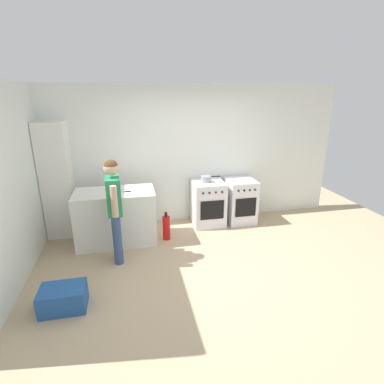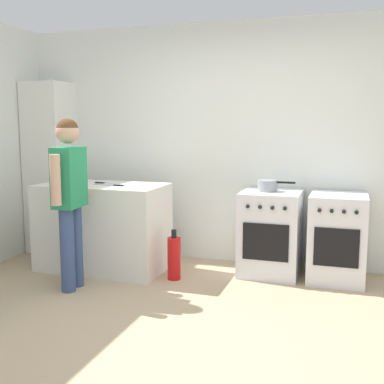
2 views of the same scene
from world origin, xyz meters
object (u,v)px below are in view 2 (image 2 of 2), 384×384
at_px(pot, 268,186).
at_px(fire_extinguisher, 174,258).
at_px(oven_left, 271,233).
at_px(oven_right, 337,237).
at_px(person, 69,190).
at_px(knife_chef, 107,183).
at_px(larder_cabinet, 50,168).
at_px(knife_bread, 109,185).

relative_size(pot, fire_extinguisher, 0.75).
relative_size(oven_left, pot, 2.27).
bearing_deg(oven_right, pot, 179.61).
xyz_separation_m(oven_right, person, (-2.32, -1.03, 0.50)).
relative_size(knife_chef, fire_extinguisher, 0.62).
relative_size(oven_left, knife_chef, 2.73).
distance_m(oven_right, fire_extinguisher, 1.61).
relative_size(oven_left, larder_cabinet, 0.42).
bearing_deg(pot, oven_left, -6.37).
bearing_deg(knife_bread, larder_cabinet, 153.22).
bearing_deg(knife_chef, oven_right, 7.53).
xyz_separation_m(pot, knife_bread, (-1.54, -0.44, -0.00)).
distance_m(pot, larder_cabinet, 2.61).
bearing_deg(person, pot, 32.31).
relative_size(oven_left, knife_bread, 2.42).
height_order(oven_left, pot, pot).
height_order(oven_left, knife_chef, knife_chef).
bearing_deg(oven_left, oven_right, -0.00).
distance_m(oven_right, knife_chef, 2.40).
bearing_deg(fire_extinguisher, oven_left, 28.78).
distance_m(oven_right, larder_cabinet, 3.35).
bearing_deg(larder_cabinet, oven_right, -1.77).
bearing_deg(oven_right, larder_cabinet, 178.23).
xyz_separation_m(knife_chef, knife_bread, (0.10, -0.13, -0.00)).
distance_m(pot, knife_chef, 1.67).
xyz_separation_m(oven_right, knife_bread, (-2.23, -0.44, 0.48)).
relative_size(knife_bread, larder_cabinet, 0.18).
distance_m(knife_chef, knife_bread, 0.16).
bearing_deg(person, knife_bread, 81.10).
distance_m(person, fire_extinguisher, 1.21).
distance_m(oven_left, oven_right, 0.65).
distance_m(oven_right, pot, 0.84).
bearing_deg(fire_extinguisher, larder_cabinet, 161.95).
xyz_separation_m(knife_bread, larder_cabinet, (-1.07, 0.54, 0.10)).
bearing_deg(knife_chef, larder_cabinet, 157.07).
relative_size(knife_bread, person, 0.22).
height_order(person, fire_extinguisher, person).
bearing_deg(oven_left, pot, 173.63).
xyz_separation_m(oven_right, fire_extinguisher, (-1.52, -0.48, -0.21)).
bearing_deg(person, knife_chef, 90.49).
relative_size(knife_chef, knife_bread, 0.89).
distance_m(oven_left, person, 2.03).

